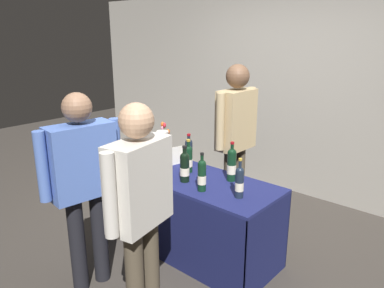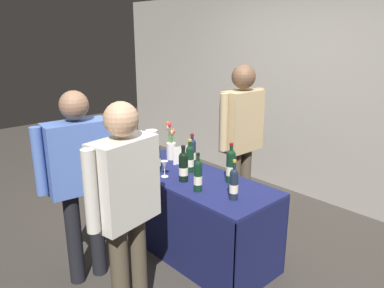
{
  "view_description": "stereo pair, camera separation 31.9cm",
  "coord_description": "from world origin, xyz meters",
  "px_view_note": "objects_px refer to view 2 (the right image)",
  "views": [
    {
      "loc": [
        2.02,
        -2.3,
        1.94
      ],
      "look_at": [
        0.0,
        0.0,
        1.02
      ],
      "focal_mm": 34.96,
      "sensor_mm": 36.0,
      "label": 1
    },
    {
      "loc": [
        2.25,
        -2.07,
        1.94
      ],
      "look_at": [
        0.0,
        0.0,
        1.02
      ],
      "focal_mm": 34.96,
      "sensor_mm": 36.0,
      "label": 2
    }
  ],
  "objects_px": {
    "tasting_table": "(192,200)",
    "wine_glass_near_vendor": "(164,165)",
    "vendor_presenter": "(241,133)",
    "taster_foreground_right": "(125,199)",
    "featured_wine_bottle": "(183,166)",
    "flower_vase": "(171,147)",
    "display_bottle_0": "(192,152)"
  },
  "relations": [
    {
      "from": "tasting_table",
      "to": "vendor_presenter",
      "type": "distance_m",
      "value": 0.83
    },
    {
      "from": "taster_foreground_right",
      "to": "display_bottle_0",
      "type": "bearing_deg",
      "value": 17.35
    },
    {
      "from": "wine_glass_near_vendor",
      "to": "flower_vase",
      "type": "xyz_separation_m",
      "value": [
        -0.33,
        0.35,
        0.02
      ]
    },
    {
      "from": "wine_glass_near_vendor",
      "to": "featured_wine_bottle",
      "type": "bearing_deg",
      "value": 16.22
    },
    {
      "from": "tasting_table",
      "to": "taster_foreground_right",
      "type": "distance_m",
      "value": 1.08
    },
    {
      "from": "featured_wine_bottle",
      "to": "display_bottle_0",
      "type": "distance_m",
      "value": 0.41
    },
    {
      "from": "tasting_table",
      "to": "taster_foreground_right",
      "type": "xyz_separation_m",
      "value": [
        0.38,
        -0.92,
        0.43
      ]
    },
    {
      "from": "featured_wine_bottle",
      "to": "flower_vase",
      "type": "height_order",
      "value": "flower_vase"
    },
    {
      "from": "featured_wine_bottle",
      "to": "vendor_presenter",
      "type": "height_order",
      "value": "vendor_presenter"
    },
    {
      "from": "tasting_table",
      "to": "wine_glass_near_vendor",
      "type": "bearing_deg",
      "value": -133.52
    },
    {
      "from": "featured_wine_bottle",
      "to": "display_bottle_0",
      "type": "relative_size",
      "value": 1.02
    },
    {
      "from": "vendor_presenter",
      "to": "tasting_table",
      "type": "bearing_deg",
      "value": 1.91
    },
    {
      "from": "featured_wine_bottle",
      "to": "vendor_presenter",
      "type": "distance_m",
      "value": 0.79
    },
    {
      "from": "wine_glass_near_vendor",
      "to": "flower_vase",
      "type": "distance_m",
      "value": 0.49
    },
    {
      "from": "wine_glass_near_vendor",
      "to": "vendor_presenter",
      "type": "xyz_separation_m",
      "value": [
        0.16,
        0.84,
        0.17
      ]
    },
    {
      "from": "flower_vase",
      "to": "taster_foreground_right",
      "type": "distance_m",
      "value": 1.41
    },
    {
      "from": "wine_glass_near_vendor",
      "to": "taster_foreground_right",
      "type": "xyz_separation_m",
      "value": [
        0.54,
        -0.75,
        0.1
      ]
    },
    {
      "from": "wine_glass_near_vendor",
      "to": "vendor_presenter",
      "type": "bearing_deg",
      "value": 79.31
    },
    {
      "from": "featured_wine_bottle",
      "to": "vendor_presenter",
      "type": "xyz_separation_m",
      "value": [
        -0.03,
        0.78,
        0.14
      ]
    },
    {
      "from": "display_bottle_0",
      "to": "vendor_presenter",
      "type": "height_order",
      "value": "vendor_presenter"
    },
    {
      "from": "tasting_table",
      "to": "taster_foreground_right",
      "type": "bearing_deg",
      "value": -67.78
    },
    {
      "from": "featured_wine_bottle",
      "to": "flower_vase",
      "type": "relative_size",
      "value": 0.83
    },
    {
      "from": "wine_glass_near_vendor",
      "to": "flower_vase",
      "type": "bearing_deg",
      "value": 133.45
    },
    {
      "from": "tasting_table",
      "to": "featured_wine_bottle",
      "type": "distance_m",
      "value": 0.38
    },
    {
      "from": "tasting_table",
      "to": "featured_wine_bottle",
      "type": "bearing_deg",
      "value": -79.17
    },
    {
      "from": "flower_vase",
      "to": "taster_foreground_right",
      "type": "bearing_deg",
      "value": -51.43
    },
    {
      "from": "tasting_table",
      "to": "flower_vase",
      "type": "relative_size",
      "value": 4.15
    },
    {
      "from": "tasting_table",
      "to": "vendor_presenter",
      "type": "xyz_separation_m",
      "value": [
        -0.01,
        0.66,
        0.5
      ]
    },
    {
      "from": "flower_vase",
      "to": "taster_foreground_right",
      "type": "height_order",
      "value": "taster_foreground_right"
    },
    {
      "from": "wine_glass_near_vendor",
      "to": "vendor_presenter",
      "type": "height_order",
      "value": "vendor_presenter"
    },
    {
      "from": "display_bottle_0",
      "to": "tasting_table",
      "type": "bearing_deg",
      "value": -42.94
    },
    {
      "from": "vendor_presenter",
      "to": "taster_foreground_right",
      "type": "xyz_separation_m",
      "value": [
        0.38,
        -1.58,
        -0.07
      ]
    }
  ]
}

